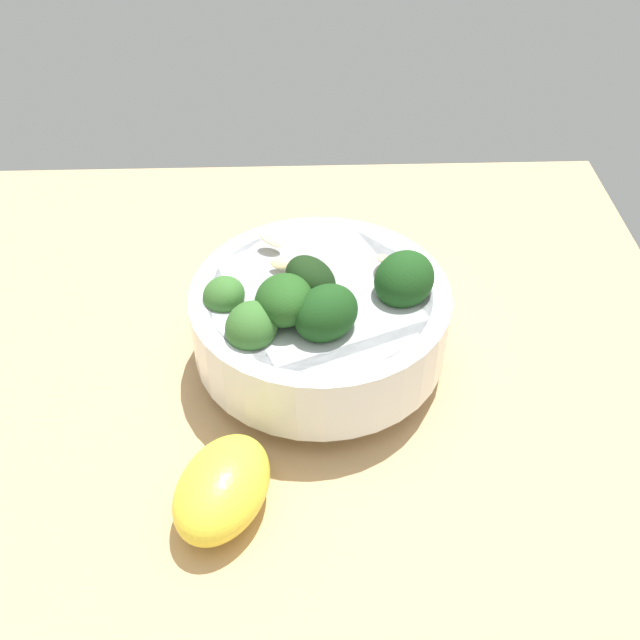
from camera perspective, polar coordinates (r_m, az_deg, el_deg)
The scene contains 3 objects.
ground_plane at distance 53.06cm, azimuth -5.58°, elevation -9.32°, with size 66.63×66.63×4.36cm, color tan.
bowl_of_broccoli at distance 51.90cm, azimuth -0.08°, elevation 0.21°, with size 17.68×17.68×10.48cm.
lemon_wedge at distance 45.76cm, azimuth -7.38°, elevation -12.48°, with size 7.68×5.17×4.15cm, color yellow.
Camera 1 is at (-33.10, -4.00, 39.09)cm, focal length 42.44 mm.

